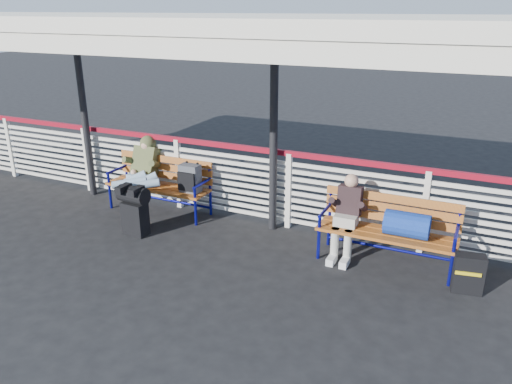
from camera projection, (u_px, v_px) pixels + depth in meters
The scene contains 9 objects.
ground at pixel (106, 253), 7.03m from camera, with size 60.00×60.00×0.00m, color black.
fence at pixel (178, 171), 8.42m from camera, with size 12.08×0.08×1.24m.
canopy at pixel (126, 24), 6.71m from camera, with size 12.60×3.60×3.16m.
luggage_stack at pixel (134, 208), 7.46m from camera, with size 0.48×0.29×0.77m.
bench_left at pixel (169, 179), 8.21m from camera, with size 1.80×0.56×0.92m.
bench_right at pixel (397, 224), 6.50m from camera, with size 1.80×0.56×0.92m.
traveler_man at pixel (139, 176), 8.03m from camera, with size 0.94×1.51×0.77m.
companion_person at pixel (347, 216), 6.76m from camera, with size 0.32×0.66×1.15m.
suitcase_side at pixel (468, 273), 5.99m from camera, with size 0.38×0.27×0.49m.
Camera 1 is at (4.57, -4.82, 3.25)m, focal length 35.00 mm.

